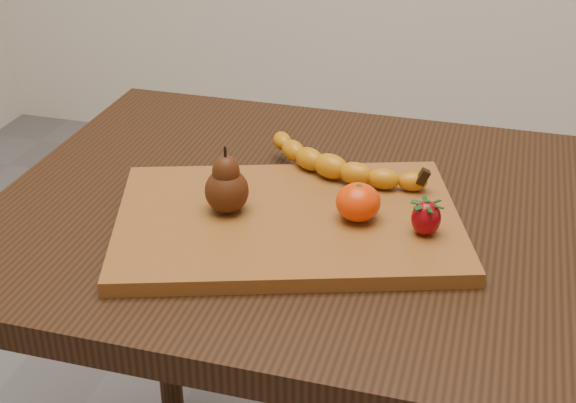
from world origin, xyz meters
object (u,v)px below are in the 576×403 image
(pear, at_px, (226,180))
(mandarin, at_px, (358,202))
(table, at_px, (350,271))
(cutting_board, at_px, (288,221))

(pear, distance_m, mandarin, 0.17)
(pear, bearing_deg, table, 26.19)
(table, xyz_separation_m, cutting_board, (-0.07, -0.07, 0.11))
(cutting_board, relative_size, pear, 4.93)
(table, bearing_deg, cutting_board, -138.00)
(pear, bearing_deg, mandarin, 8.18)
(cutting_board, distance_m, pear, 0.10)
(cutting_board, relative_size, mandarin, 7.71)
(table, relative_size, pear, 10.97)
(table, relative_size, cutting_board, 2.22)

